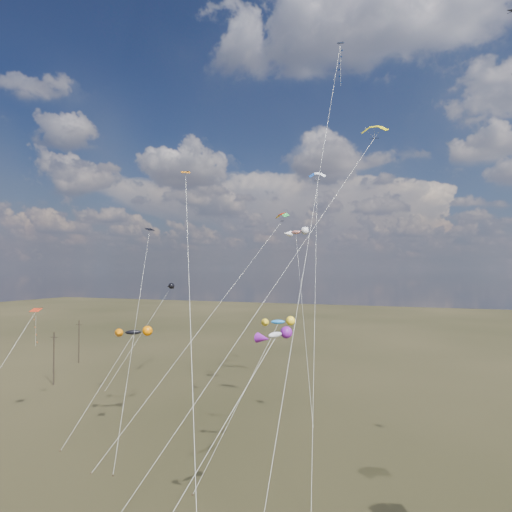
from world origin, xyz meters
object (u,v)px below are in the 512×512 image
(utility_pole_far, at_px, (79,341))
(parafoil_yellow, at_px, (373,128))
(novelty_black_orange, at_px, (133,332))
(utility_pole_near, at_px, (54,358))

(utility_pole_far, xyz_separation_m, parafoil_yellow, (56.88, -21.24, 27.87))
(novelty_black_orange, bearing_deg, utility_pole_near, 153.97)
(utility_pole_near, height_order, utility_pole_far, same)
(utility_pole_near, xyz_separation_m, utility_pole_far, (-8.00, 14.00, 0.00))
(utility_pole_near, bearing_deg, parafoil_yellow, -8.42)
(parafoil_yellow, xyz_separation_m, novelty_black_orange, (-26.14, -3.87, -21.41))
(utility_pole_near, relative_size, utility_pole_far, 1.00)
(utility_pole_near, relative_size, novelty_black_orange, 0.71)
(utility_pole_near, xyz_separation_m, parafoil_yellow, (48.88, -7.24, 27.87))
(parafoil_yellow, height_order, novelty_black_orange, parafoil_yellow)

